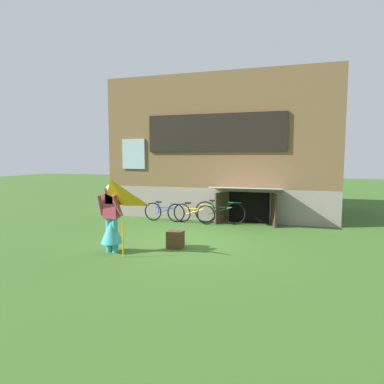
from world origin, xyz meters
name	(u,v)px	position (x,y,z in m)	size (l,w,h in m)	color
ground_plane	(189,241)	(0.00, 0.00, 0.00)	(60.00, 60.00, 0.00)	#386023
log_house	(229,149)	(0.00, 5.53, 2.57)	(8.26, 6.18, 5.13)	gray
person	(112,224)	(-1.40, -1.56, 0.68)	(0.61, 0.52, 1.61)	teal
kite	(111,199)	(-1.10, -2.08, 1.34)	(1.00, 0.91, 1.68)	orange
bicycle_green	(220,212)	(0.29, 2.55, 0.39)	(1.75, 0.09, 0.80)	black
bicycle_yellow	(194,213)	(-0.56, 2.34, 0.35)	(1.54, 0.27, 0.71)	black
bicycle_blue	(164,212)	(-1.65, 2.39, 0.34)	(1.52, 0.10, 0.69)	black
wooden_crate	(175,239)	(-0.10, -0.77, 0.21)	(0.38, 0.32, 0.42)	#4C331E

